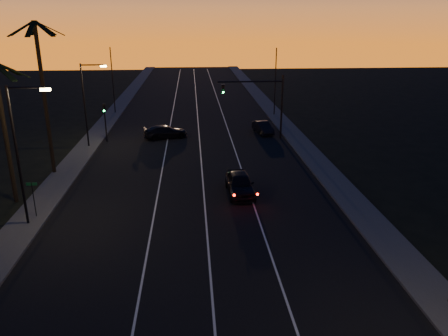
{
  "coord_description": "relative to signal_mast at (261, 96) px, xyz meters",
  "views": [
    {
      "loc": [
        -0.25,
        -6.37,
        12.7
      ],
      "look_at": [
        1.82,
        21.41,
        3.1
      ],
      "focal_mm": 35.0,
      "sensor_mm": 36.0,
      "label": 1
    }
  ],
  "objects": [
    {
      "name": "palm_mid",
      "position": [
        -20.34,
        -15.99,
        1.47
      ],
      "size": [
        4.25,
        4.16,
        10.03
      ],
      "color": "black",
      "rests_on": "ground"
    },
    {
      "name": "lane_stripe_left",
      "position": [
        -10.14,
        -9.99,
        -4.76
      ],
      "size": [
        0.12,
        160.0,
        0.01
      ],
      "primitive_type": "cube",
      "color": "silver",
      "rests_on": "road"
    },
    {
      "name": "streetlight_left_far",
      "position": [
        -17.82,
        -1.99,
        0.28
      ],
      "size": [
        2.55,
        0.26,
        8.5
      ],
      "color": "black",
      "rests_on": "ground"
    },
    {
      "name": "cross_car",
      "position": [
        -10.4,
        1.09,
        -4.06
      ],
      "size": [
        5.25,
        3.27,
        1.42
      ],
      "color": "black",
      "rests_on": "road"
    },
    {
      "name": "sidewalk_left",
      "position": [
        -18.34,
        -9.99,
        -4.7
      ],
      "size": [
        2.4,
        170.0,
        0.16
      ],
      "primitive_type": "cube",
      "color": "#393936",
      "rests_on": "ground"
    },
    {
      "name": "lane_stripe_right",
      "position": [
        -3.14,
        -9.99,
        -4.76
      ],
      "size": [
        0.12,
        160.0,
        0.01
      ],
      "primitive_type": "cube",
      "color": "silver",
      "rests_on": "road"
    },
    {
      "name": "signal_mast",
      "position": [
        0.0,
        0.0,
        0.0
      ],
      "size": [
        7.1,
        0.41,
        7.0
      ],
      "color": "black",
      "rests_on": "ground"
    },
    {
      "name": "lead_car",
      "position": [
        -3.9,
        -15.72,
        -3.95
      ],
      "size": [
        2.1,
        5.41,
        1.63
      ],
      "color": "black",
      "rests_on": "road"
    },
    {
      "name": "road",
      "position": [
        -7.14,
        -9.99,
        -4.78
      ],
      "size": [
        20.0,
        170.0,
        0.01
      ],
      "primitive_type": "cube",
      "color": "black",
      "rests_on": "ground"
    },
    {
      "name": "lane_stripe_mid",
      "position": [
        -6.64,
        -9.99,
        -4.76
      ],
      "size": [
        0.12,
        160.0,
        0.01
      ],
      "primitive_type": "cube",
      "color": "silver",
      "rests_on": "road"
    },
    {
      "name": "sidewalk_right",
      "position": [
        4.06,
        -9.99,
        -4.7
      ],
      "size": [
        2.4,
        170.0,
        0.16
      ],
      "primitive_type": "cube",
      "color": "#393936",
      "rests_on": "ground"
    },
    {
      "name": "streetlight_left_near",
      "position": [
        -17.84,
        -19.99,
        0.54
      ],
      "size": [
        2.55,
        0.26,
        9.0
      ],
      "color": "black",
      "rests_on": "ground"
    },
    {
      "name": "palm_far",
      "position": [
        -19.34,
        -9.99,
        2.83
      ],
      "size": [
        4.25,
        4.16,
        12.53
      ],
      "color": "black",
      "rests_on": "ground"
    },
    {
      "name": "right_car",
      "position": [
        0.76,
        2.41,
        -4.1
      ],
      "size": [
        2.16,
        4.28,
        1.35
      ],
      "color": "black",
      "rests_on": "road"
    },
    {
      "name": "street_sign",
      "position": [
        -17.94,
        -18.99,
        -3.13
      ],
      "size": [
        0.7,
        0.06,
        2.6
      ],
      "color": "black",
      "rests_on": "ground"
    },
    {
      "name": "signal_post",
      "position": [
        -16.64,
        -0.01,
        -1.89
      ],
      "size": [
        0.28,
        0.37,
        4.2
      ],
      "color": "black",
      "rests_on": "ground"
    },
    {
      "name": "far_pole_right",
      "position": [
        3.86,
        12.01,
        -0.28
      ],
      "size": [
        0.14,
        0.14,
        9.0
      ],
      "primitive_type": "cylinder",
      "color": "black",
      "rests_on": "ground"
    },
    {
      "name": "far_pole_left",
      "position": [
        -18.14,
        15.01,
        -0.28
      ],
      "size": [
        0.14,
        0.14,
        9.0
      ],
      "primitive_type": "cylinder",
      "color": "black",
      "rests_on": "ground"
    }
  ]
}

